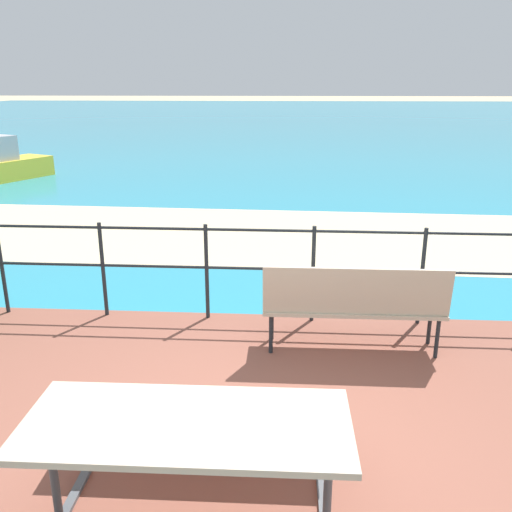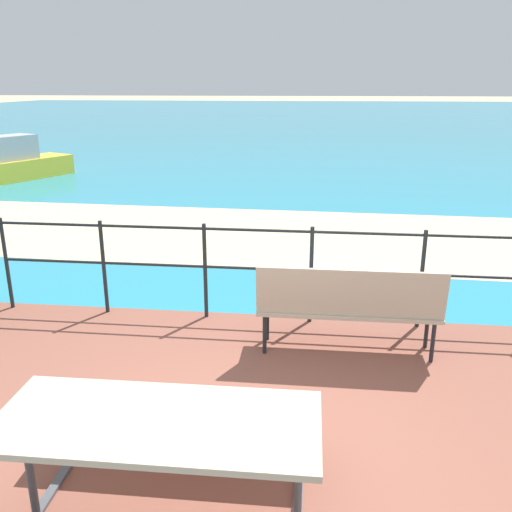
{
  "view_description": "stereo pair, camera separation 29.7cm",
  "coord_description": "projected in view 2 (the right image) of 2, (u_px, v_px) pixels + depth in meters",
  "views": [
    {
      "loc": [
        0.33,
        -3.16,
        2.61
      ],
      "look_at": [
        -0.07,
        2.93,
        0.67
      ],
      "focal_mm": 37.99,
      "sensor_mm": 36.0,
      "label": 1
    },
    {
      "loc": [
        0.63,
        -3.14,
        2.61
      ],
      "look_at": [
        -0.07,
        2.93,
        0.67
      ],
      "focal_mm": 37.99,
      "sensor_mm": 36.0,
      "label": 2
    }
  ],
  "objects": [
    {
      "name": "patio_paving",
      "position": [
        219.0,
        467.0,
        3.82
      ],
      "size": [
        6.4,
        5.2,
        0.06
      ],
      "primitive_type": "cube",
      "color": "brown",
      "rests_on": "ground"
    },
    {
      "name": "beach_strip",
      "position": [
        281.0,
        235.0,
        9.76
      ],
      "size": [
        54.1,
        5.78,
        0.01
      ],
      "primitive_type": "cube",
      "rotation": [
        0.0,
        0.0,
        -0.03
      ],
      "color": "beige",
      "rests_on": "ground"
    },
    {
      "name": "park_bench",
      "position": [
        349.0,
        303.0,
        5.19
      ],
      "size": [
        1.77,
        0.43,
        0.92
      ],
      "rotation": [
        0.0,
        0.0,
        3.15
      ],
      "color": "#BCAD93",
      "rests_on": "patio_paving"
    },
    {
      "name": "boat_near",
      "position": [
        2.0,
        167.0,
        14.95
      ],
      "size": [
        2.62,
        4.46,
        1.23
      ],
      "rotation": [
        0.0,
        0.0,
        4.29
      ],
      "color": "yellow",
      "rests_on": "sea_water"
    },
    {
      "name": "railing_fence",
      "position": [
        258.0,
        262.0,
        5.95
      ],
      "size": [
        5.94,
        0.04,
        1.1
      ],
      "color": "#1E2328",
      "rests_on": "patio_paving"
    },
    {
      "name": "sea_water",
      "position": [
        312.0,
        119.0,
        41.69
      ],
      "size": [
        90.0,
        90.0,
        0.01
      ],
      "primitive_type": "cube",
      "color": "teal",
      "rests_on": "ground"
    },
    {
      "name": "picnic_table",
      "position": [
        158.0,
        444.0,
        3.09
      ],
      "size": [
        1.86,
        1.53,
        0.76
      ],
      "rotation": [
        0.0,
        0.0,
        0.01
      ],
      "color": "tan",
      "rests_on": "patio_paving"
    },
    {
      "name": "ground_plane",
      "position": [
        219.0,
        470.0,
        3.83
      ],
      "size": [
        240.0,
        240.0,
        0.0
      ],
      "primitive_type": "plane",
      "color": "tan"
    }
  ]
}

